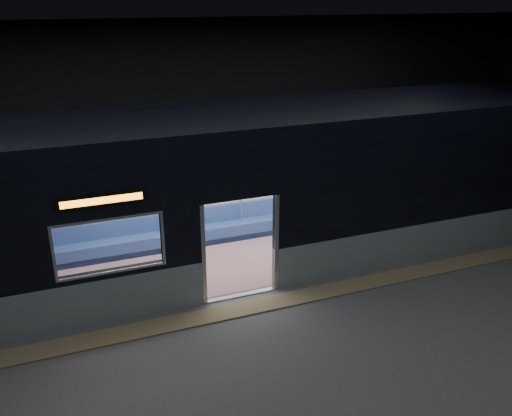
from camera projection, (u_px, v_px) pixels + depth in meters
station_floor at (260, 323)px, 9.84m from camera, size 24.00×14.00×0.01m
station_envelope at (261, 125)px, 8.49m from camera, size 24.00×14.00×5.00m
tactile_strip at (250, 307)px, 10.31m from camera, size 22.80×0.50×0.03m
metro_car at (216, 185)px, 11.36m from camera, size 18.00×3.04×3.35m
passenger at (354, 191)px, 13.97m from camera, size 0.47×0.76×1.44m
handbag at (358, 199)px, 13.80m from camera, size 0.33×0.29×0.16m
transit_map at (272, 175)px, 13.27m from camera, size 0.92×0.03×0.60m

